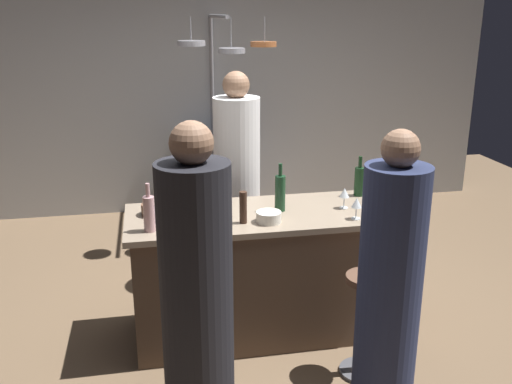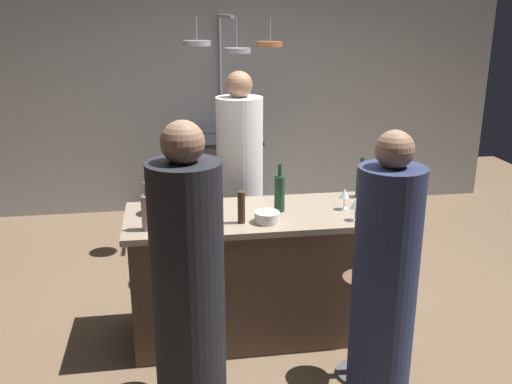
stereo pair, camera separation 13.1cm
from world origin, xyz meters
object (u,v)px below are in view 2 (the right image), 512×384
Objects in this scene: bar_stool_left at (182,337)px; bar_stool_right at (361,322)px; mixing_bowl_wooden at (153,208)px; wine_bottle_green at (280,193)px; wine_bottle_rose at (147,212)px; wine_bottle_red at (361,182)px; mixing_bowl_blue at (180,215)px; wine_glass_near_left_guest at (345,195)px; wine_glass_near_right_guest at (193,212)px; stove_range at (224,177)px; pepper_mill at (241,207)px; chef at (240,188)px; guest_right at (384,292)px; guest_left at (189,302)px; mixing_bowl_ceramic at (267,217)px; wine_glass_by_chef at (356,205)px.

bar_stool_left is 1.00× the size of bar_stool_right.
wine_bottle_green is at bearing -5.52° from mixing_bowl_wooden.
wine_bottle_red is (1.52, 0.43, -0.01)m from wine_bottle_rose.
mixing_bowl_wooden is 0.23m from mixing_bowl_blue.
mixing_bowl_wooden is at bearing 174.84° from wine_glass_near_left_guest.
wine_glass_near_right_guest is (0.10, 0.41, 0.63)m from bar_stool_left.
wine_bottle_rose is at bearing -105.51° from stove_range.
wine_bottle_rose reaches higher than pepper_mill.
wine_glass_near_right_guest is (-0.43, -1.05, 0.19)m from chef.
bar_stool_right is 0.87m from wine_glass_near_left_guest.
stove_range is 0.54× the size of guest_right.
chef is 1.15m from wine_glass_near_right_guest.
guest_left is at bearing -138.84° from wine_glass_near_left_guest.
wine_bottle_green is 2.04× the size of mixing_bowl_ceramic.
stove_range is 2.42m from wine_bottle_red.
chef is 1.03m from mixing_bowl_ceramic.
bar_stool_right is 2.29× the size of wine_bottle_red.
wine_glass_near_right_guest is 0.90× the size of mixing_bowl_ceramic.
wine_glass_by_chef is at bearing -1.67° from wine_bottle_rose.
pepper_mill is 1.29× the size of mixing_bowl_wooden.
bar_stool_left is (-0.56, -3.07, -0.07)m from stove_range.
guest_left is at bearing -89.27° from mixing_bowl_blue.
mixing_bowl_blue is (-0.01, 0.94, 0.13)m from guest_left.
chef is at bearing 111.04° from bar_stool_right.
guest_right is 5.54× the size of wine_bottle_red.
stove_range is 3.47m from guest_right.
wine_bottle_green is at bearing 175.53° from wine_glass_near_left_guest.
wine_glass_by_chef is 0.90× the size of mixing_bowl_ceramic.
wine_glass_near_right_guest is (-0.59, -0.23, -0.02)m from wine_bottle_green.
wine_bottle_red is at bearing 77.44° from guest_right.
pepper_mill reaches higher than bar_stool_right.
mixing_bowl_blue is at bearing 162.81° from pepper_mill.
wine_glass_near_right_guest is at bearing -169.29° from wine_glass_near_left_guest.
wine_glass_near_left_guest is at bearing -76.66° from stove_range.
wine_glass_near_right_guest is (-1.04, -0.20, 0.00)m from wine_glass_near_left_guest.
mixing_bowl_blue is at bearing 170.48° from wine_glass_by_chef.
stove_range is 6.10× the size of wine_glass_by_chef.
wine_bottle_green is 0.86m from mixing_bowl_wooden.
chef reaches higher than wine_bottle_rose.
mixing_bowl_ceramic is at bearing -13.91° from mixing_bowl_blue.
mixing_bowl_ceramic is (-0.77, -0.42, -0.08)m from wine_bottle_red.
guest_left is 10.64× the size of mixing_bowl_ceramic.
guest_right is 1.08m from wine_bottle_green.
guest_left is 1.22m from wine_bottle_green.
wine_bottle_rose is at bearing -172.24° from wine_glass_near_left_guest.
bar_stool_left is at bearing -142.91° from mixing_bowl_ceramic.
guest_right is at bearing -17.59° from bar_stool_left.
wine_glass_by_chef reaches higher than bar_stool_right.
wine_bottle_green is at bearing 5.53° from mixing_bowl_blue.
wine_glass_near_left_guest is (-0.20, -0.25, -0.01)m from wine_bottle_red.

